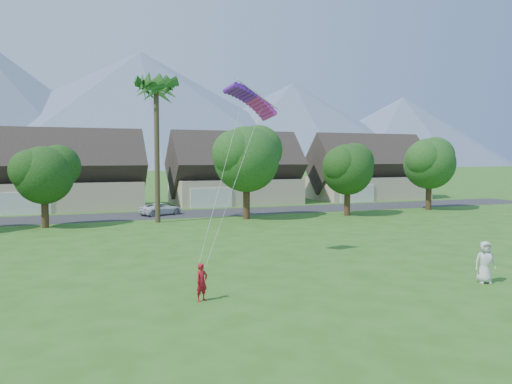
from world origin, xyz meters
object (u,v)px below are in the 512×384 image
watcher (485,262)px  parked_car (161,209)px  parafoil_kite (251,98)px  kite_flyer (202,282)px

watcher → parked_car: 32.92m
parafoil_kite → parked_car: bearing=79.3°
parked_car → parafoil_kite: parafoil_kite is taller
kite_flyer → parafoil_kite: 11.39m
kite_flyer → parked_car: kite_flyer is taller
parked_car → parafoil_kite: bearing=157.1°
watcher → parafoil_kite: size_ratio=0.59×
kite_flyer → parafoil_kite: parafoil_kite is taller
parked_car → parafoil_kite: size_ratio=1.33×
watcher → parafoil_kite: 14.06m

